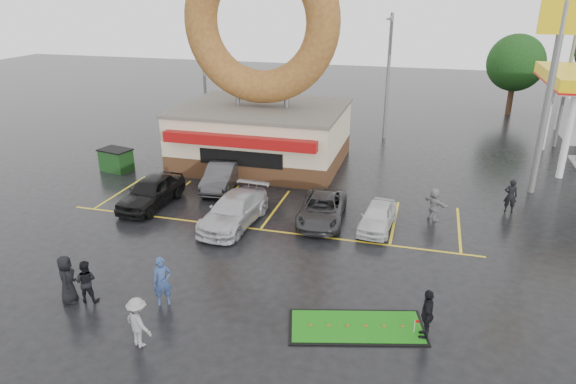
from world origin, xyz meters
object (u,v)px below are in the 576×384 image
(donut_shop, at_px, (261,94))
(car_white, at_px, (377,216))
(dumpster, at_px, (116,160))
(putting_green, at_px, (356,327))
(car_grey, at_px, (322,209))
(person_cameraman, at_px, (427,314))
(streetlight_mid, at_px, (388,74))
(car_silver, at_px, (234,210))
(shell_sign, at_px, (556,56))
(streetlight_left, at_px, (203,69))
(car_dgrey, at_px, (222,176))
(streetlight_right, at_px, (567,79))
(car_black, at_px, (151,192))
(person_blue, at_px, (162,281))

(donut_shop, xyz_separation_m, car_white, (8.25, -7.97, -3.86))
(dumpster, relative_size, putting_green, 0.37)
(car_grey, bearing_deg, person_cameraman, -61.87)
(car_grey, xyz_separation_m, dumpster, (-13.80, 3.90, 0.02))
(streetlight_mid, relative_size, car_silver, 1.82)
(shell_sign, xyz_separation_m, streetlight_left, (-23.00, 7.92, -2.60))
(car_white, bearing_deg, putting_green, -83.59)
(car_grey, bearing_deg, dumpster, 159.69)
(putting_green, bearing_deg, car_silver, 136.38)
(car_silver, xyz_separation_m, dumpster, (-9.85, 5.42, -0.07))
(streetlight_left, relative_size, person_cameraman, 5.11)
(car_grey, bearing_deg, car_dgrey, 151.36)
(streetlight_mid, height_order, streetlight_right, same)
(donut_shop, xyz_separation_m, streetlight_right, (19.00, 8.95, 0.32))
(person_cameraman, bearing_deg, putting_green, -85.18)
(shell_sign, bearing_deg, putting_green, -116.90)
(car_silver, xyz_separation_m, putting_green, (6.83, -6.51, -0.68))
(streetlight_mid, height_order, car_grey, streetlight_mid)
(shell_sign, height_order, car_black, shell_sign)
(streetlight_left, height_order, person_blue, streetlight_left)
(car_black, relative_size, car_grey, 1.01)
(car_dgrey, bearing_deg, person_blue, -85.47)
(shell_sign, distance_m, person_cameraman, 17.01)
(car_grey, height_order, car_white, car_grey)
(donut_shop, xyz_separation_m, car_black, (-3.33, -8.32, -3.69))
(donut_shop, distance_m, person_cameraman, 19.35)
(donut_shop, bearing_deg, person_blue, -84.36)
(streetlight_left, xyz_separation_m, car_dgrey, (6.19, -11.92, -4.07))
(car_white, height_order, person_blue, person_blue)
(shell_sign, bearing_deg, person_cameraman, -109.89)
(car_white, bearing_deg, car_grey, -178.03)
(putting_green, bearing_deg, car_white, 91.45)
(donut_shop, bearing_deg, dumpster, -154.47)
(car_black, distance_m, car_white, 11.59)
(car_dgrey, distance_m, car_white, 9.54)
(car_white, xyz_separation_m, person_cameraman, (2.40, -7.78, 0.27))
(car_grey, relative_size, putting_green, 0.93)
(car_silver, bearing_deg, car_dgrey, 123.91)
(person_cameraman, distance_m, dumpster, 22.27)
(car_dgrey, bearing_deg, shell_sign, 5.84)
(car_silver, bearing_deg, car_white, 16.52)
(donut_shop, xyz_separation_m, streetlight_left, (-7.00, 6.95, 0.32))
(car_silver, height_order, putting_green, car_silver)
(donut_shop, distance_m, streetlight_right, 21.00)
(car_silver, distance_m, car_white, 6.77)
(person_blue, height_order, dumpster, person_blue)
(streetlight_left, height_order, car_black, streetlight_left)
(car_black, distance_m, person_cameraman, 15.83)
(car_dgrey, xyz_separation_m, car_grey, (6.39, -2.86, -0.08))
(person_cameraman, bearing_deg, streetlight_left, -139.88)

